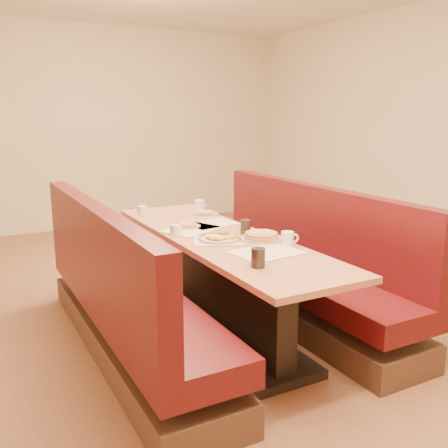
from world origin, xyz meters
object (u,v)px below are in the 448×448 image
booth_left (123,304)px  soda_tumbler_mid (246,227)px  soda_tumbler_near (258,258)px  coffee_mug_a (288,238)px  booth_right (299,271)px  coffee_mug_b (176,230)px  pancake_plate (261,238)px  eggs_plate (219,239)px  coffee_mug_c (200,205)px  coffee_mug_d (143,211)px  diner_table (219,284)px

booth_left → soda_tumbler_mid: 1.03m
soda_tumbler_near → coffee_mug_a: bearing=36.4°
booth_right → coffee_mug_b: bearing=171.8°
pancake_plate → eggs_plate: bearing=151.2°
coffee_mug_c → coffee_mug_d: 0.54m
diner_table → booth_left: size_ratio=1.00×
coffee_mug_c → eggs_plate: bearing=-123.3°
booth_right → soda_tumbler_near: 1.26m
booth_left → eggs_plate: bearing=-12.5°
booth_left → pancake_plate: 1.04m
booth_left → coffee_mug_d: (0.48, 0.94, 0.43)m
booth_left → soda_tumbler_mid: size_ratio=23.99×
pancake_plate → soda_tumbler_near: 0.60m
diner_table → booth_right: size_ratio=1.00×
coffee_mug_b → coffee_mug_d: coffee_mug_d is taller
diner_table → eggs_plate: eggs_plate is taller
booth_right → coffee_mug_b: (-1.01, 0.15, 0.43)m
booth_right → pancake_plate: bearing=-152.5°
eggs_plate → coffee_mug_b: (-0.20, 0.29, 0.02)m
coffee_mug_b → booth_right: bearing=-24.0°
coffee_mug_a → coffee_mug_d: coffee_mug_a is taller
diner_table → soda_tumbler_mid: soda_tumbler_mid is taller
coffee_mug_b → diner_table: bearing=-43.6°
pancake_plate → eggs_plate: 0.29m
pancake_plate → soda_tumbler_mid: soda_tumbler_mid is taller
coffee_mug_d → soda_tumbler_mid: bearing=-71.9°
eggs_plate → soda_tumbler_mid: soda_tumbler_mid is taller
coffee_mug_a → coffee_mug_d: size_ratio=1.06×
diner_table → soda_tumbler_mid: bearing=-13.6°
pancake_plate → coffee_mug_b: size_ratio=3.14×
coffee_mug_a → coffee_mug_c: 1.37m
booth_right → coffee_mug_a: size_ratio=21.19×
pancake_plate → booth_right: bearing=27.5°
soda_tumbler_near → soda_tumbler_mid: 0.81m
booth_left → booth_right: bearing=0.0°
eggs_plate → coffee_mug_c: 1.11m
coffee_mug_d → soda_tumbler_mid: 1.08m
soda_tumbler_near → coffee_mug_d: bearing=93.2°
coffee_mug_b → soda_tumbler_mid: size_ratio=0.98×
diner_table → pancake_plate: bearing=-57.5°
eggs_plate → diner_table: bearing=62.5°
pancake_plate → coffee_mug_c: 1.20m
soda_tumbler_mid → booth_left: bearing=177.1°
soda_tumbler_near → coffee_mug_c: bearing=75.4°
coffee_mug_a → coffee_mug_b: coffee_mug_a is taller
booth_right → eggs_plate: (-0.81, -0.15, 0.41)m
eggs_plate → coffee_mug_b: coffee_mug_b is taller
coffee_mug_d → soda_tumbler_near: soda_tumbler_near is taller
coffee_mug_c → coffee_mug_a: bearing=-104.4°
pancake_plate → coffee_mug_a: coffee_mug_a is taller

